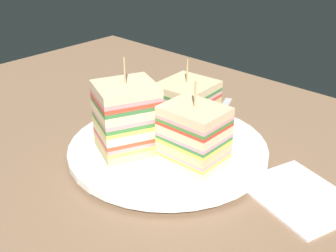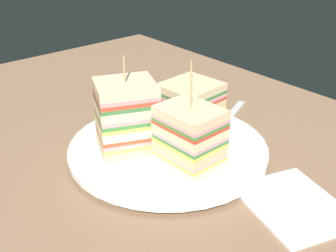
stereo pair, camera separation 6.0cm
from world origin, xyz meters
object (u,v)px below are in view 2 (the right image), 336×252
spoon (223,123)px  sandwich_wedge_0 (127,116)px  sandwich_wedge_2 (190,108)px  napkin (294,204)px  plate (168,149)px  chip_pile (157,139)px  sandwich_wedge_1 (190,137)px

spoon → sandwich_wedge_0: bearing=-29.1°
sandwich_wedge_2 → napkin: 20.52cm
plate → sandwich_wedge_0: 7.79cm
plate → spoon: (-1.48, 12.82, -0.61)cm
chip_pile → napkin: chip_pile is taller
sandwich_wedge_2 → chip_pile: 7.10cm
plate → chip_pile: size_ratio=4.15×
napkin → sandwich_wedge_2: bearing=175.7°
plate → napkin: bearing=11.9°
sandwich_wedge_0 → napkin: 24.03cm
plate → chip_pile: chip_pile is taller
sandwich_wedge_0 → chip_pile: bearing=-9.4°
sandwich_wedge_0 → napkin: size_ratio=1.04×
plate → spoon: size_ratio=2.06×
sandwich_wedge_0 → plate: bearing=-11.2°
sandwich_wedge_0 → sandwich_wedge_2: (1.80, 9.94, -1.10)cm
sandwich_wedge_1 → sandwich_wedge_0: bearing=20.6°
plate → sandwich_wedge_1: sandwich_wedge_1 is taller
plate → sandwich_wedge_2: size_ratio=2.56×
sandwich_wedge_0 → sandwich_wedge_1: size_ratio=1.17×
spoon → sandwich_wedge_1: bearing=3.0°
plate → sandwich_wedge_2: bearing=104.1°
sandwich_wedge_1 → chip_pile: sandwich_wedge_1 is taller
sandwich_wedge_0 → napkin: sandwich_wedge_0 is taller
sandwich_wedge_1 → spoon: size_ratio=0.83×
sandwich_wedge_1 → sandwich_wedge_2: (-6.79, 6.42, -0.25)cm
spoon → napkin: (19.94, -8.94, -0.17)cm
sandwich_wedge_2 → spoon: 8.96cm
chip_pile → spoon: (-0.54, 13.96, -2.18)cm
plate → spoon: plate is taller
spoon → chip_pile: bearing=-21.4°
sandwich_wedge_2 → napkin: (19.81, -1.49, -5.14)cm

